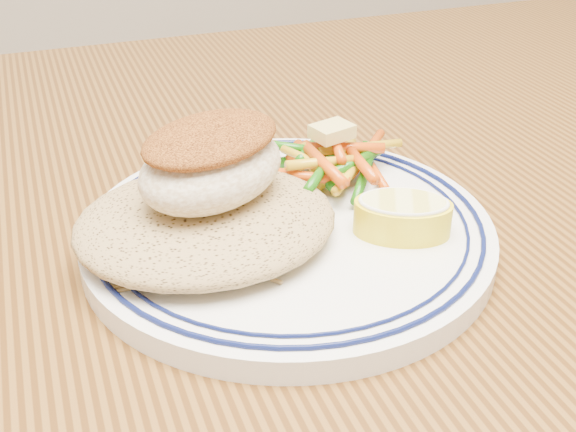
# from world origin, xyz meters

# --- Properties ---
(dining_table) EXTENTS (1.50, 0.90, 0.75)m
(dining_table) POSITION_xyz_m (0.00, 0.00, 0.65)
(dining_table) COLOR #47290E
(dining_table) RESTS_ON ground
(plate) EXTENTS (0.25, 0.25, 0.02)m
(plate) POSITION_xyz_m (-0.01, -0.02, 0.76)
(plate) COLOR white
(plate) RESTS_ON dining_table
(rice_pilaf) EXTENTS (0.16, 0.14, 0.03)m
(rice_pilaf) POSITION_xyz_m (-0.06, -0.02, 0.78)
(rice_pilaf) COLOR #95794A
(rice_pilaf) RESTS_ON plate
(fish_fillet) EXTENTS (0.12, 0.11, 0.05)m
(fish_fillet) POSITION_xyz_m (-0.06, -0.01, 0.81)
(fish_fillet) COLOR beige
(fish_fillet) RESTS_ON rice_pilaf
(vegetable_pile) EXTENTS (0.11, 0.10, 0.03)m
(vegetable_pile) POSITION_xyz_m (0.04, 0.03, 0.78)
(vegetable_pile) COLOR gold
(vegetable_pile) RESTS_ON plate
(butter_pat) EXTENTS (0.03, 0.03, 0.01)m
(butter_pat) POSITION_xyz_m (0.04, 0.04, 0.80)
(butter_pat) COLOR #DECB6C
(butter_pat) RESTS_ON vegetable_pile
(lemon_wedge) EXTENTS (0.07, 0.07, 0.02)m
(lemon_wedge) POSITION_xyz_m (0.05, -0.05, 0.78)
(lemon_wedge) COLOR yellow
(lemon_wedge) RESTS_ON plate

